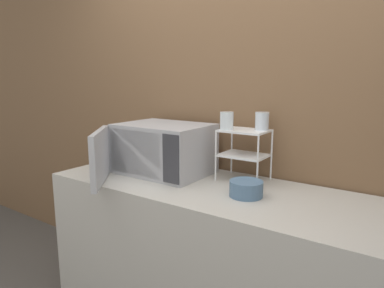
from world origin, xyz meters
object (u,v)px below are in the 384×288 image
object	(u,v)px
microwave	(161,149)
dish_rack	(244,144)
glass_front_left	(227,121)
bowl	(246,189)
glass_back_right	(262,121)

from	to	relation	value
microwave	dish_rack	world-z (taller)	microwave
glass_front_left	bowl	size ratio (longest dim) A/B	0.60
glass_back_right	bowl	world-z (taller)	glass_back_right
microwave	bowl	xyz separation A→B (m)	(0.63, -0.10, -0.11)
glass_front_left	glass_back_right	bearing A→B (deg)	29.90
bowl	glass_front_left	bearing A→B (deg)	139.24
glass_front_left	glass_back_right	world-z (taller)	same
glass_back_right	bowl	xyz separation A→B (m)	(0.05, -0.29, -0.31)
dish_rack	glass_front_left	size ratio (longest dim) A/B	2.94
glass_back_right	bowl	bearing A→B (deg)	-79.76
dish_rack	glass_back_right	bearing A→B (deg)	29.04
glass_front_left	bowl	bearing A→B (deg)	-40.76
glass_front_left	glass_back_right	size ratio (longest dim) A/B	1.00
microwave	dish_rack	size ratio (longest dim) A/B	2.56
dish_rack	bowl	xyz separation A→B (m)	(0.14, -0.24, -0.17)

